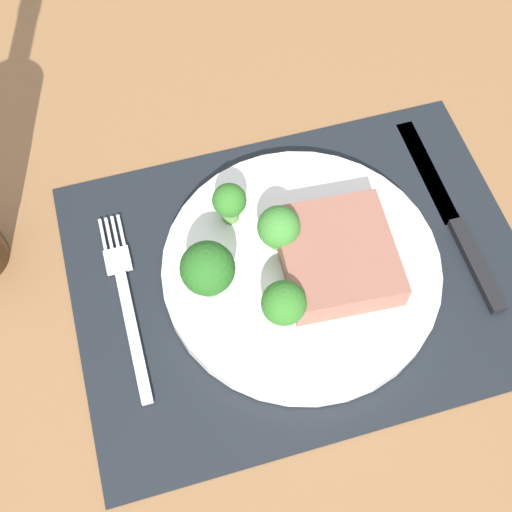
{
  "coord_description": "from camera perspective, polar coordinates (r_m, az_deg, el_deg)",
  "views": [
    {
      "loc": [
        -11.71,
        -25.86,
        56.14
      ],
      "look_at": [
        -3.8,
        1.99,
        1.9
      ],
      "focal_mm": 46.64,
      "sensor_mm": 36.0,
      "label": 1
    }
  ],
  "objects": [
    {
      "name": "placemat",
      "position": [
        0.63,
        3.84,
        -1.45
      ],
      "size": [
        42.57,
        31.7,
        0.3
      ],
      "primitive_type": "cube",
      "color": "black",
      "rests_on": "ground_plane"
    },
    {
      "name": "steak",
      "position": [
        0.6,
        6.99,
        0.02
      ],
      "size": [
        10.67,
        11.43,
        2.99
      ],
      "primitive_type": "cube",
      "rotation": [
        0.0,
        0.0,
        -0.07
      ],
      "color": "#8C5647",
      "rests_on": "plate"
    },
    {
      "name": "ground_plane",
      "position": [
        0.64,
        3.75,
        -2.11
      ],
      "size": [
        140.0,
        110.0,
        3.0
      ],
      "primitive_type": "cube",
      "color": "brown"
    },
    {
      "name": "broccoli_front_edge",
      "position": [
        0.56,
        2.4,
        -4.09
      ],
      "size": [
        3.92,
        3.92,
        4.89
      ],
      "color": "#6B994C",
      "rests_on": "plate"
    },
    {
      "name": "broccoli_near_steak",
      "position": [
        0.57,
        -4.18,
        -1.11
      ],
      "size": [
        4.8,
        4.8,
        6.23
      ],
      "color": "#5B8942",
      "rests_on": "plate"
    },
    {
      "name": "fork",
      "position": [
        0.62,
        -11.06,
        -3.82
      ],
      "size": [
        2.4,
        19.2,
        0.5
      ],
      "rotation": [
        0.0,
        0.0,
        0.04
      ],
      "color": "silver",
      "rests_on": "placemat"
    },
    {
      "name": "broccoli_back_left",
      "position": [
        0.61,
        -2.29,
        4.67
      ],
      "size": [
        3.2,
        3.2,
        4.58
      ],
      "color": "#5B8942",
      "rests_on": "plate"
    },
    {
      "name": "plate",
      "position": [
        0.62,
        3.89,
        -1.06
      ],
      "size": [
        25.82,
        25.82,
        1.6
      ],
      "primitive_type": "cylinder",
      "color": "white",
      "rests_on": "placemat"
    },
    {
      "name": "knife",
      "position": [
        0.67,
        16.85,
        2.51
      ],
      "size": [
        1.8,
        23.0,
        0.8
      ],
      "rotation": [
        0.0,
        0.0,
        -0.01
      ],
      "color": "black",
      "rests_on": "placemat"
    },
    {
      "name": "broccoli_near_fork",
      "position": [
        0.6,
        1.96,
        2.44
      ],
      "size": [
        3.92,
        3.92,
        4.98
      ],
      "color": "#5B8942",
      "rests_on": "plate"
    }
  ]
}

